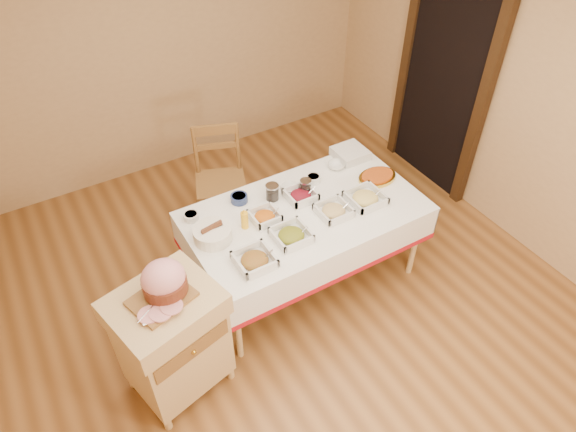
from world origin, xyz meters
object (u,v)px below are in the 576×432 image
object	(u,v)px
preserve_jar_left	(272,193)
brass_platter	(377,177)
plate_stack	(350,153)
mustard_bottle	(244,219)
butcher_cart	(172,338)
bread_basket	(213,234)
ham_on_board	(163,282)
dining_chair	(220,179)
dining_table	(305,226)
preserve_jar_right	(306,187)

from	to	relation	value
preserve_jar_left	brass_platter	bearing A→B (deg)	-14.05
plate_stack	mustard_bottle	bearing A→B (deg)	-164.60
butcher_cart	bread_basket	distance (m)	0.77
ham_on_board	plate_stack	size ratio (longest dim) A/B	1.45
mustard_bottle	brass_platter	xyz separation A→B (m)	(1.20, -0.04, -0.06)
bread_basket	preserve_jar_left	bearing A→B (deg)	16.51
butcher_cart	dining_chair	xyz separation A→B (m)	(1.00, 1.40, -0.02)
butcher_cart	plate_stack	bearing A→B (deg)	21.92
mustard_bottle	brass_platter	world-z (taller)	mustard_bottle
dining_table	plate_stack	distance (m)	0.83
plate_stack	brass_platter	world-z (taller)	plate_stack
preserve_jar_left	bread_basket	xyz separation A→B (m)	(-0.59, -0.17, -0.01)
butcher_cart	preserve_jar_left	size ratio (longest dim) A/B	6.84
preserve_jar_right	plate_stack	distance (m)	0.62
dining_table	ham_on_board	xyz separation A→B (m)	(-1.24, -0.37, 0.43)
preserve_jar_left	preserve_jar_right	world-z (taller)	preserve_jar_left
dining_table	dining_chair	distance (m)	1.04
preserve_jar_left	bread_basket	distance (m)	0.61
dining_table	brass_platter	size ratio (longest dim) A/B	5.45
butcher_cart	ham_on_board	size ratio (longest dim) A/B	2.41
mustard_bottle	brass_platter	size ratio (longest dim) A/B	0.52
preserve_jar_left	dining_table	bearing A→B (deg)	-59.52
dining_chair	plate_stack	world-z (taller)	dining_chair
dining_table	plate_stack	size ratio (longest dim) A/B	6.94
butcher_cart	preserve_jar_right	bearing A→B (deg)	22.84
ham_on_board	preserve_jar_left	world-z (taller)	ham_on_board
ham_on_board	mustard_bottle	xyz separation A→B (m)	(0.75, 0.44, -0.19)
dining_chair	brass_platter	size ratio (longest dim) A/B	2.93
butcher_cart	dining_table	bearing A→B (deg)	17.37
brass_platter	plate_stack	bearing A→B (deg)	92.12
dining_table	bread_basket	size ratio (longest dim) A/B	6.53
ham_on_board	brass_platter	bearing A→B (deg)	11.65
dining_table	preserve_jar_right	distance (m)	0.31
butcher_cart	plate_stack	distance (m)	2.15
dining_chair	bread_basket	world-z (taller)	dining_chair
brass_platter	dining_table	bearing A→B (deg)	-177.25
plate_stack	brass_platter	size ratio (longest dim) A/B	0.78
preserve_jar_left	preserve_jar_right	xyz separation A→B (m)	(0.27, -0.06, -0.01)
dining_table	plate_stack	bearing A→B (deg)	29.44
dining_table	brass_platter	xyz separation A→B (m)	(0.72, 0.03, 0.18)
butcher_cart	dining_chair	size ratio (longest dim) A/B	0.94
preserve_jar_left	brass_platter	size ratio (longest dim) A/B	0.40
ham_on_board	butcher_cart	bearing A→B (deg)	-141.85
preserve_jar_right	plate_stack	bearing A→B (deg)	19.69
butcher_cart	preserve_jar_right	world-z (taller)	butcher_cart
butcher_cart	preserve_jar_left	bearing A→B (deg)	29.99
dining_table	dining_chair	size ratio (longest dim) A/B	1.86
ham_on_board	bread_basket	xyz separation A→B (m)	(0.50, 0.45, -0.21)
dining_chair	brass_platter	bearing A→B (deg)	-44.33
preserve_jar_right	mustard_bottle	xyz separation A→B (m)	(-0.60, -0.12, 0.02)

